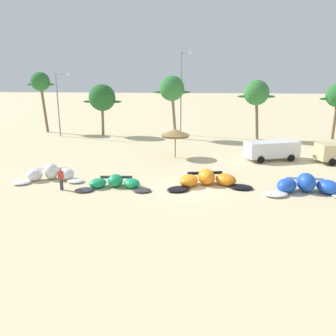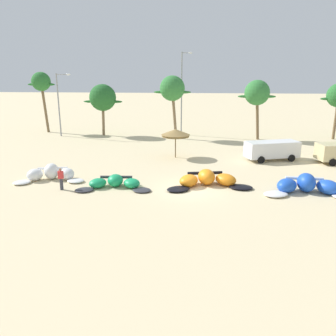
{
  "view_description": "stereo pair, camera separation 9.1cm",
  "coord_description": "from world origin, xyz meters",
  "px_view_note": "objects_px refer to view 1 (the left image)",
  "views": [
    {
      "loc": [
        0.57,
        -23.92,
        8.14
      ],
      "look_at": [
        -1.78,
        2.0,
        1.0
      ],
      "focal_mm": 36.79,
      "sensor_mm": 36.0,
      "label": 1
    },
    {
      "loc": [
        0.66,
        -23.91,
        8.14
      ],
      "look_at": [
        -1.78,
        2.0,
        1.0
      ],
      "focal_mm": 36.79,
      "sensor_mm": 36.0,
      "label": 2
    }
  ],
  "objects_px": {
    "beach_umbrella_near_van": "(175,133)",
    "kite_left": "(115,183)",
    "lamppost_west_center": "(182,91)",
    "palm_leftmost": "(40,83)",
    "kite_center": "(307,186)",
    "palm_center_left": "(256,93)",
    "kite_left_of_center": "(207,180)",
    "palm_left": "(102,98)",
    "parked_car_second": "(271,149)",
    "person_near_kites": "(61,179)",
    "lamppost_west": "(59,101)",
    "palm_left_of_gap": "(172,89)",
    "kite_far_left": "(51,174)"
  },
  "relations": [
    {
      "from": "beach_umbrella_near_van",
      "to": "person_near_kites",
      "type": "xyz_separation_m",
      "value": [
        -7.5,
        -10.74,
        -1.68
      ]
    },
    {
      "from": "palm_leftmost",
      "to": "lamppost_west_center",
      "type": "distance_m",
      "value": 19.76
    },
    {
      "from": "lamppost_west",
      "to": "kite_center",
      "type": "bearing_deg",
      "value": -38.3
    },
    {
      "from": "palm_leftmost",
      "to": "palm_center_left",
      "type": "height_order",
      "value": "palm_leftmost"
    },
    {
      "from": "palm_left",
      "to": "lamppost_west_center",
      "type": "bearing_deg",
      "value": 7.25
    },
    {
      "from": "palm_left",
      "to": "palm_center_left",
      "type": "relative_size",
      "value": 0.92
    },
    {
      "from": "kite_center",
      "to": "palm_leftmost",
      "type": "height_order",
      "value": "palm_leftmost"
    },
    {
      "from": "kite_far_left",
      "to": "palm_left",
      "type": "height_order",
      "value": "palm_left"
    },
    {
      "from": "kite_center",
      "to": "palm_center_left",
      "type": "height_order",
      "value": "palm_center_left"
    },
    {
      "from": "palm_left",
      "to": "kite_left",
      "type": "bearing_deg",
      "value": -72.61
    },
    {
      "from": "kite_center",
      "to": "palm_left",
      "type": "relative_size",
      "value": 0.96
    },
    {
      "from": "palm_left_of_gap",
      "to": "kite_left",
      "type": "bearing_deg",
      "value": -97.16
    },
    {
      "from": "kite_left",
      "to": "parked_car_second",
      "type": "height_order",
      "value": "parked_car_second"
    },
    {
      "from": "kite_left_of_center",
      "to": "palm_left_of_gap",
      "type": "bearing_deg",
      "value": 102.35
    },
    {
      "from": "palm_leftmost",
      "to": "palm_center_left",
      "type": "bearing_deg",
      "value": -5.77
    },
    {
      "from": "kite_left",
      "to": "palm_center_left",
      "type": "distance_m",
      "value": 25.18
    },
    {
      "from": "parked_car_second",
      "to": "palm_leftmost",
      "type": "xyz_separation_m",
      "value": [
        -29.12,
        14.1,
        5.83
      ]
    },
    {
      "from": "palm_leftmost",
      "to": "palm_left_of_gap",
      "type": "bearing_deg",
      "value": -9.83
    },
    {
      "from": "lamppost_west",
      "to": "lamppost_west_center",
      "type": "distance_m",
      "value": 16.28
    },
    {
      "from": "kite_left_of_center",
      "to": "lamppost_west_center",
      "type": "relative_size",
      "value": 0.6
    },
    {
      "from": "kite_center",
      "to": "palm_leftmost",
      "type": "distance_m",
      "value": 38.63
    },
    {
      "from": "kite_center",
      "to": "lamppost_west_center",
      "type": "bearing_deg",
      "value": 113.64
    },
    {
      "from": "kite_left_of_center",
      "to": "beach_umbrella_near_van",
      "type": "height_order",
      "value": "beach_umbrella_near_van"
    },
    {
      "from": "beach_umbrella_near_van",
      "to": "kite_left",
      "type": "bearing_deg",
      "value": -111.01
    },
    {
      "from": "palm_left_of_gap",
      "to": "palm_center_left",
      "type": "relative_size",
      "value": 1.07
    },
    {
      "from": "palm_left_of_gap",
      "to": "lamppost_west_center",
      "type": "distance_m",
      "value": 2.98
    },
    {
      "from": "kite_left_of_center",
      "to": "palm_center_left",
      "type": "bearing_deg",
      "value": 72.23
    },
    {
      "from": "person_near_kites",
      "to": "kite_left_of_center",
      "type": "bearing_deg",
      "value": 10.58
    },
    {
      "from": "lamppost_west_center",
      "to": "palm_leftmost",
      "type": "bearing_deg",
      "value": 178.61
    },
    {
      "from": "palm_leftmost",
      "to": "lamppost_west_center",
      "type": "relative_size",
      "value": 0.77
    },
    {
      "from": "kite_far_left",
      "to": "person_near_kites",
      "type": "distance_m",
      "value": 2.87
    },
    {
      "from": "beach_umbrella_near_van",
      "to": "lamppost_west",
      "type": "distance_m",
      "value": 19.6
    },
    {
      "from": "kite_left_of_center",
      "to": "lamppost_west",
      "type": "xyz_separation_m",
      "value": [
        -19.19,
        19.67,
        4.21
      ]
    },
    {
      "from": "kite_left_of_center",
      "to": "person_near_kites",
      "type": "bearing_deg",
      "value": -169.42
    },
    {
      "from": "parked_car_second",
      "to": "palm_left_of_gap",
      "type": "height_order",
      "value": "palm_left_of_gap"
    },
    {
      "from": "kite_center",
      "to": "parked_car_second",
      "type": "bearing_deg",
      "value": 94.47
    },
    {
      "from": "parked_car_second",
      "to": "palm_left",
      "type": "xyz_separation_m",
      "value": [
        -19.93,
        12.28,
        3.94
      ]
    },
    {
      "from": "palm_left_of_gap",
      "to": "lamppost_west",
      "type": "bearing_deg",
      "value": 179.01
    },
    {
      "from": "person_near_kites",
      "to": "palm_leftmost",
      "type": "bearing_deg",
      "value": 116.62
    },
    {
      "from": "kite_left",
      "to": "kite_left_of_center",
      "type": "height_order",
      "value": "kite_left_of_center"
    },
    {
      "from": "palm_center_left",
      "to": "lamppost_west_center",
      "type": "height_order",
      "value": "lamppost_west_center"
    },
    {
      "from": "person_near_kites",
      "to": "palm_left_of_gap",
      "type": "distance_m",
      "value": 22.95
    },
    {
      "from": "beach_umbrella_near_van",
      "to": "lamppost_west",
      "type": "relative_size",
      "value": 0.35
    },
    {
      "from": "person_near_kites",
      "to": "palm_leftmost",
      "type": "xyz_separation_m",
      "value": [
        -12.34,
        24.61,
        6.1
      ]
    },
    {
      "from": "palm_leftmost",
      "to": "palm_left",
      "type": "bearing_deg",
      "value": -11.2
    },
    {
      "from": "parked_car_second",
      "to": "person_near_kites",
      "type": "relative_size",
      "value": 3.36
    },
    {
      "from": "beach_umbrella_near_van",
      "to": "lamppost_west",
      "type": "bearing_deg",
      "value": 145.96
    },
    {
      "from": "parked_car_second",
      "to": "palm_left_of_gap",
      "type": "distance_m",
      "value": 15.98
    },
    {
      "from": "beach_umbrella_near_van",
      "to": "palm_left_of_gap",
      "type": "height_order",
      "value": "palm_left_of_gap"
    },
    {
      "from": "beach_umbrella_near_van",
      "to": "palm_leftmost",
      "type": "relative_size",
      "value": 0.34
    }
  ]
}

